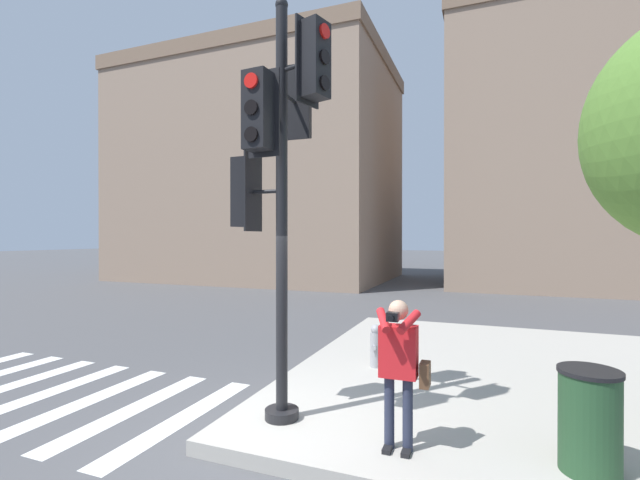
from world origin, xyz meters
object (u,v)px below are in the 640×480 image
(fire_hydrant, at_px, (376,346))
(trash_bin, at_px, (590,421))
(traffic_signal_pole, at_px, (280,155))
(person_photographer, at_px, (400,361))

(fire_hydrant, height_order, trash_bin, trash_bin)
(traffic_signal_pole, xyz_separation_m, trash_bin, (3.37, -0.00, -2.84))
(fire_hydrant, bearing_deg, traffic_signal_pole, -103.16)
(traffic_signal_pole, height_order, fire_hydrant, traffic_signal_pole)
(person_photographer, height_order, fire_hydrant, person_photographer)
(person_photographer, bearing_deg, fire_hydrant, 108.78)
(traffic_signal_pole, distance_m, fire_hydrant, 3.98)
(traffic_signal_pole, xyz_separation_m, person_photographer, (1.56, -0.24, -2.38))
(traffic_signal_pole, height_order, person_photographer, traffic_signal_pole)
(traffic_signal_pole, distance_m, person_photographer, 2.85)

